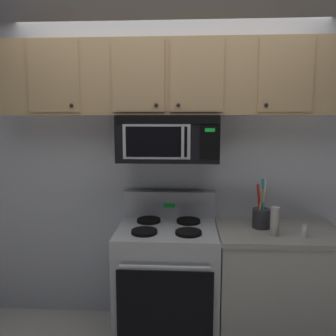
# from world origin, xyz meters

# --- Properties ---
(back_wall) EXTENTS (5.20, 0.10, 2.70)m
(back_wall) POSITION_xyz_m (0.00, 0.79, 1.35)
(back_wall) COLOR silver
(back_wall) RESTS_ON ground_plane
(stove_range) EXTENTS (0.76, 0.69, 1.12)m
(stove_range) POSITION_xyz_m (0.00, 0.42, 0.47)
(stove_range) COLOR #B7BABF
(stove_range) RESTS_ON ground_plane
(over_range_microwave) EXTENTS (0.76, 0.43, 0.35)m
(over_range_microwave) POSITION_xyz_m (-0.00, 0.54, 1.58)
(over_range_microwave) COLOR black
(upper_cabinets) EXTENTS (2.50, 0.36, 0.55)m
(upper_cabinets) POSITION_xyz_m (-0.00, 0.57, 2.02)
(upper_cabinets) COLOR tan
(counter_segment) EXTENTS (0.93, 0.65, 0.90)m
(counter_segment) POSITION_xyz_m (0.84, 0.43, 0.45)
(counter_segment) COLOR #BCB7AD
(counter_segment) RESTS_ON ground_plane
(utensil_crock_charcoal) EXTENTS (0.13, 0.13, 0.39)m
(utensil_crock_charcoal) POSITION_xyz_m (0.71, 0.46, 0.99)
(utensil_crock_charcoal) COLOR #2D2D33
(utensil_crock_charcoal) RESTS_ON counter_segment
(salt_shaker) EXTENTS (0.04, 0.04, 0.10)m
(salt_shaker) POSITION_xyz_m (0.97, 0.25, 0.95)
(salt_shaker) COLOR white
(salt_shaker) RESTS_ON counter_segment
(pepper_mill) EXTENTS (0.06, 0.06, 0.21)m
(pepper_mill) POSITION_xyz_m (0.77, 0.28, 1.00)
(pepper_mill) COLOR #B7B2A8
(pepper_mill) RESTS_ON counter_segment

